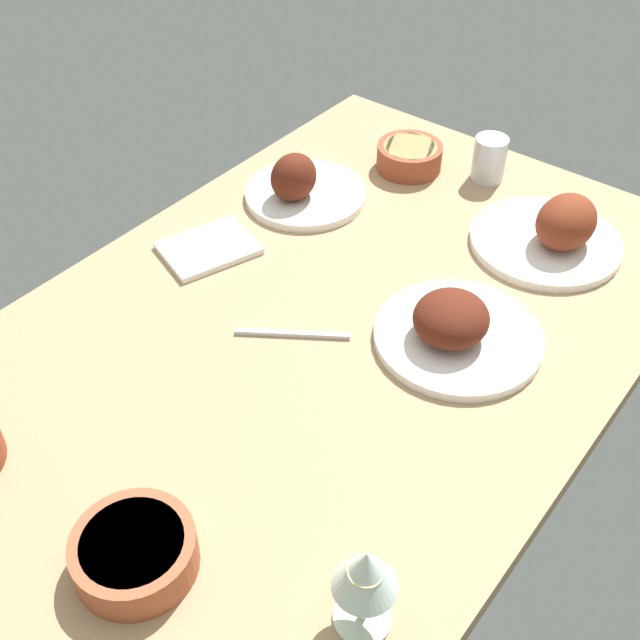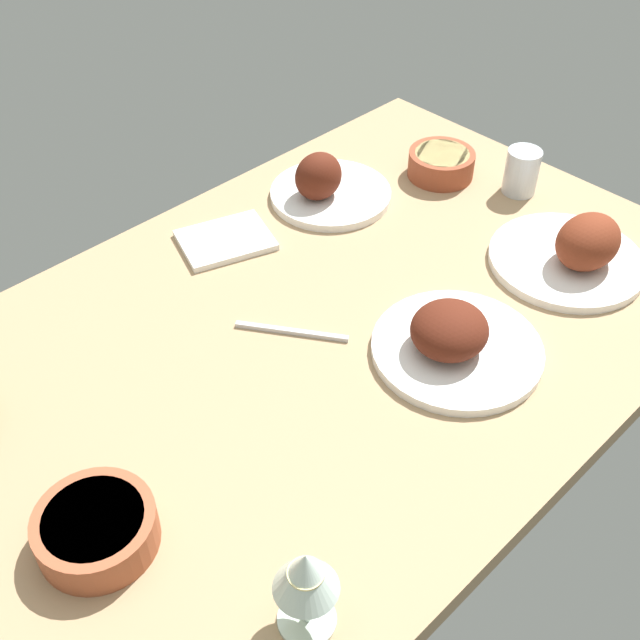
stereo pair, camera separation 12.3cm
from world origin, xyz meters
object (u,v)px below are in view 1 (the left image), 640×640
at_px(bowl_potatoes, 135,552).
at_px(bowl_pasta, 409,156).
at_px(wine_glass, 366,574).
at_px(fork_loose, 293,334).
at_px(water_tumbler, 489,159).
at_px(plate_center_main, 556,232).
at_px(plate_far_side, 300,187).
at_px(folded_napkin, 209,248).
at_px(plate_near_viewer, 455,328).

bearing_deg(bowl_potatoes, bowl_pasta, 14.32).
relative_size(bowl_pasta, wine_glass, 0.96).
xyz_separation_m(bowl_potatoes, fork_loose, (0.43, 0.11, -0.02)).
bearing_deg(water_tumbler, wine_glass, -158.79).
height_order(plate_center_main, fork_loose, plate_center_main).
xyz_separation_m(plate_far_side, water_tumbler, (0.30, -0.25, 0.01)).
bearing_deg(plate_far_side, bowl_pasta, -23.54).
xyz_separation_m(plate_center_main, bowl_pasta, (0.07, 0.36, -0.01)).
distance_m(plate_far_side, fork_loose, 0.39).
xyz_separation_m(plate_far_side, folded_napkin, (-0.23, 0.03, -0.03)).
bearing_deg(plate_far_side, wine_glass, -135.93).
relative_size(wine_glass, fork_loose, 0.75).
bearing_deg(fork_loose, bowl_pasta, 69.59).
relative_size(water_tumbler, fork_loose, 0.49).
distance_m(bowl_potatoes, wine_glass, 0.29).
bearing_deg(bowl_potatoes, water_tumbler, 5.57).
bearing_deg(plate_center_main, bowl_potatoes, 173.13).
bearing_deg(folded_napkin, wine_glass, -122.02).
xyz_separation_m(bowl_pasta, folded_napkin, (-0.47, 0.13, -0.02)).
bearing_deg(bowl_potatoes, fork_loose, 14.57).
bearing_deg(water_tumbler, plate_far_side, 140.19).
relative_size(plate_center_main, bowl_pasta, 2.04).
height_order(wine_glass, water_tumbler, wine_glass).
height_order(water_tumbler, fork_loose, water_tumbler).
distance_m(water_tumbler, folded_napkin, 0.60).
bearing_deg(folded_napkin, plate_near_viewer, -81.56).
relative_size(plate_near_viewer, plate_far_side, 1.13).
bearing_deg(water_tumbler, folded_napkin, 152.53).
relative_size(plate_center_main, fork_loose, 1.47).
height_order(bowl_potatoes, fork_loose, bowl_potatoes).
bearing_deg(wine_glass, plate_near_viewer, 19.04).
height_order(bowl_pasta, folded_napkin, bowl_pasta).
bearing_deg(fork_loose, plate_center_main, 30.49).
height_order(plate_near_viewer, water_tumbler, water_tumbler).
height_order(plate_far_side, fork_loose, plate_far_side).
bearing_deg(plate_center_main, fork_loose, 155.02).
distance_m(plate_far_side, wine_glass, 0.88).
xyz_separation_m(bowl_pasta, bowl_potatoes, (-0.98, -0.25, 0.00)).
distance_m(wine_glass, folded_napkin, 0.76).
xyz_separation_m(plate_center_main, water_tumbler, (0.13, 0.21, 0.01)).
distance_m(plate_far_side, bowl_pasta, 0.25).
xyz_separation_m(bowl_potatoes, wine_glass, (0.12, -0.26, 0.07)).
height_order(plate_far_side, bowl_potatoes, plate_far_side).
distance_m(plate_near_viewer, wine_glass, 0.50).
distance_m(plate_near_viewer, plate_far_side, 0.48).
bearing_deg(plate_near_viewer, folded_napkin, 98.44).
bearing_deg(bowl_pasta, bowl_potatoes, -165.68).
relative_size(plate_far_side, bowl_potatoes, 1.56).
bearing_deg(bowl_potatoes, wine_glass, -66.04).
distance_m(bowl_potatoes, folded_napkin, 0.64).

